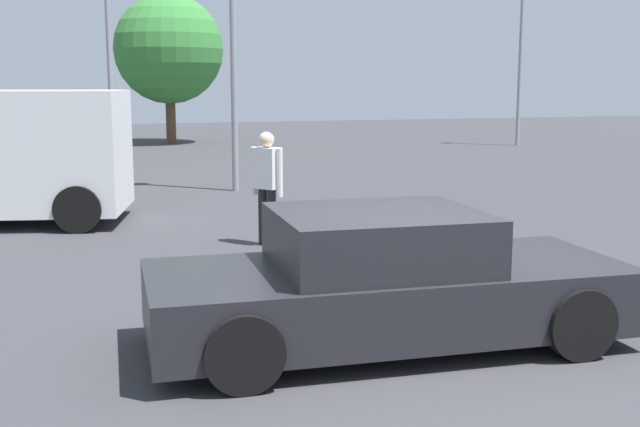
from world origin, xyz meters
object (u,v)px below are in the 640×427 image
(sedan_foreground, at_px, (385,283))
(dog, at_px, (582,266))
(pedestrian, at_px, (267,178))
(light_post_far, at_px, (108,22))
(light_post_mid, at_px, (522,22))

(sedan_foreground, height_order, dog, sedan_foreground)
(dog, relative_size, pedestrian, 0.39)
(pedestrian, distance_m, light_post_far, 12.46)
(dog, height_order, pedestrian, pedestrian)
(sedan_foreground, xyz_separation_m, pedestrian, (0.08, 4.69, 0.42))
(light_post_far, bearing_deg, sedan_foreground, -85.32)
(sedan_foreground, relative_size, light_post_mid, 0.66)
(dog, bearing_deg, light_post_far, -1.88)
(sedan_foreground, bearing_deg, dog, 24.54)
(light_post_mid, bearing_deg, pedestrian, -132.01)
(sedan_foreground, distance_m, pedestrian, 4.71)
(dog, height_order, light_post_far, light_post_far)
(sedan_foreground, relative_size, light_post_far, 0.76)
(light_post_mid, xyz_separation_m, light_post_far, (-14.93, -2.97, -0.52))
(sedan_foreground, xyz_separation_m, light_post_far, (-1.37, 16.68, 3.43))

